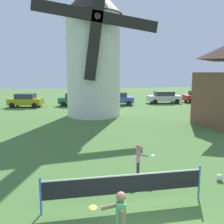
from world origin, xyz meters
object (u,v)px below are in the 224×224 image
(parked_car_silver, at_px, (164,97))
(stray_ball, at_px, (220,177))
(tennis_net, at_px, (125,184))
(parked_car_mustard, at_px, (26,100))
(parked_car_red, at_px, (198,96))
(parked_car_blue, at_px, (118,98))
(windmill, at_px, (93,49))
(parked_car_green, at_px, (76,99))
(player_far, at_px, (139,158))
(player_near, at_px, (120,219))

(parked_car_silver, bearing_deg, stray_ball, -107.60)
(tennis_net, xyz_separation_m, parked_car_silver, (11.23, 24.17, 0.13))
(tennis_net, bearing_deg, parked_car_mustard, 104.35)
(tennis_net, relative_size, parked_car_red, 1.20)
(parked_car_mustard, relative_size, parked_car_silver, 0.93)
(parked_car_silver, bearing_deg, parked_car_mustard, -178.17)
(parked_car_mustard, xyz_separation_m, parked_car_blue, (10.95, -0.02, 0.00))
(windmill, xyz_separation_m, parked_car_green, (-1.32, 7.41, -5.23))
(windmill, distance_m, parked_car_silver, 13.89)
(windmill, height_order, parked_car_red, windmill)
(tennis_net, distance_m, parked_car_green, 23.71)
(parked_car_blue, height_order, parked_car_red, same)
(player_far, xyz_separation_m, parked_car_silver, (10.16, 22.08, 0.09))
(player_near, xyz_separation_m, parked_car_blue, (5.50, 25.56, -0.02))
(player_far, bearing_deg, parked_car_green, 93.54)
(player_near, relative_size, parked_car_silver, 0.33)
(parked_car_blue, bearing_deg, parked_car_mustard, 179.89)
(player_far, bearing_deg, player_near, -112.31)
(parked_car_green, bearing_deg, player_near, -90.72)
(windmill, relative_size, tennis_net, 2.70)
(parked_car_mustard, height_order, parked_car_green, same)
(parked_car_blue, relative_size, parked_car_red, 0.99)
(windmill, xyz_separation_m, parked_car_mustard, (-7.10, 7.31, -5.23))
(stray_ball, relative_size, parked_car_green, 0.06)
(parked_car_green, bearing_deg, parked_car_red, 1.87)
(windmill, relative_size, parked_car_blue, 3.28)
(windmill, relative_size, parked_car_silver, 3.02)
(player_near, height_order, stray_ball, player_near)
(parked_car_green, relative_size, parked_car_red, 1.04)
(windmill, relative_size, parked_car_red, 3.24)
(tennis_net, relative_size, parked_car_green, 1.16)
(player_far, distance_m, parked_car_blue, 21.85)
(windmill, bearing_deg, stray_ball, -79.38)
(tennis_net, height_order, parked_car_blue, parked_car_blue)
(parked_car_blue, bearing_deg, player_near, -102.15)
(player_near, distance_m, parked_car_green, 25.68)
(parked_car_blue, bearing_deg, tennis_net, -101.75)
(windmill, xyz_separation_m, parked_car_red, (15.12, 7.95, -5.23))
(parked_car_red, bearing_deg, parked_car_green, -178.13)
(parked_car_mustard, bearing_deg, parked_car_blue, -0.11)
(tennis_net, distance_m, player_far, 2.34)
(parked_car_silver, bearing_deg, player_near, -114.34)
(stray_ball, bearing_deg, parked_car_silver, 72.40)
(stray_ball, bearing_deg, player_far, 160.49)
(player_far, height_order, parked_car_silver, parked_car_silver)
(tennis_net, relative_size, player_near, 3.38)
(player_far, xyz_separation_m, parked_car_green, (-1.34, 21.63, 0.09))
(player_far, relative_size, parked_car_red, 0.31)
(windmill, relative_size, player_far, 10.54)
(tennis_net, distance_m, player_near, 2.06)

